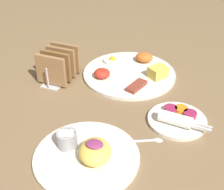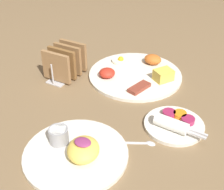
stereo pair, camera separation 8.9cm
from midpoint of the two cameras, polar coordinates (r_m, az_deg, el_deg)
The scene contains 6 objects.
ground_plane at distance 0.90m, azimuth 2.57°, elevation -2.16°, with size 3.00×3.00×0.00m, color brown.
plate_breakfast at distance 1.04m, azimuth 6.94°, elevation 3.88°, with size 0.31×0.31×0.05m.
plate_condiments at distance 0.84m, azimuth 14.26°, elevation -5.33°, with size 0.17×0.16×0.04m.
plate_foreground at distance 0.74m, azimuth -3.15°, elevation -10.29°, with size 0.25×0.25×0.06m.
toast_rack at distance 1.03m, azimuth -6.10°, elevation 5.92°, with size 0.10×0.15×0.10m.
teaspoon at distance 0.78m, azimuth 7.99°, elevation -8.71°, with size 0.12×0.07×0.01m.
Camera 2 is at (0.35, -0.64, 0.53)m, focal length 50.00 mm.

